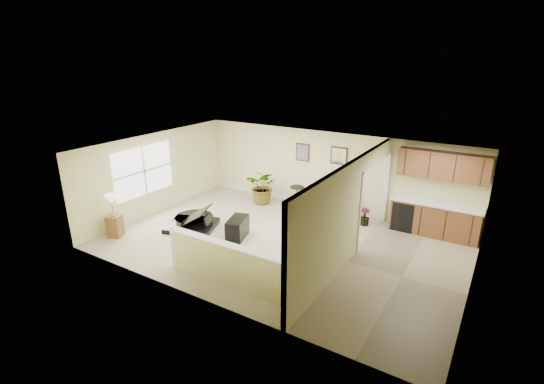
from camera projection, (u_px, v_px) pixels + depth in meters
The scene contains 20 objects.
floor at pixel (281, 244), 10.41m from camera, with size 9.00×9.00×0.00m, color tan.
back_wall at pixel (329, 171), 12.41m from camera, with size 9.00×0.04×2.50m, color beige.
front_wall at pixel (203, 246), 7.58m from camera, with size 9.00×0.04×2.50m, color beige.
left_wall at pixel (156, 173), 12.22m from camera, with size 0.04×6.00×2.50m, color beige.
right_wall at pixel (478, 241), 7.77m from camera, with size 0.04×6.00×2.50m, color beige.
ceiling at pixel (282, 151), 9.58m from camera, with size 9.00×6.00×0.04m, color silver.
kitchen_vinyl at pixel (402, 277), 8.85m from camera, with size 2.70×6.00×0.01m, color tan.
interior_partition at pixel (352, 211), 9.32m from camera, with size 0.18×5.99×2.50m.
pony_half_wall at pixel (230, 264), 8.35m from camera, with size 3.42×0.22×1.00m.
left_window at pixel (143, 171), 11.74m from camera, with size 0.05×2.15×1.45m, color white.
wall_art_left at pixel (303, 152), 12.69m from camera, with size 0.48×0.04×0.58m.
wall_mirror at pixel (339, 156), 12.05m from camera, with size 0.55×0.04×0.55m.
kitchen_cabinets at pixel (433, 204), 10.74m from camera, with size 2.36×0.65×2.33m.
piano at pixel (193, 209), 11.31m from camera, with size 1.88×1.86×1.27m.
piano_bench at pixel (237, 228), 10.68m from camera, with size 0.42×0.84×0.56m, color black.
loveseat at pixel (333, 203), 12.32m from camera, with size 1.52×0.90×0.85m.
accent_table at pixel (297, 194), 12.87m from camera, with size 0.46×0.46×0.67m.
palm_plant at pixel (264, 187), 13.06m from camera, with size 1.21×1.10×1.18m.
small_plant at pixel (364, 218), 11.51m from camera, with size 0.38×0.38×0.52m.
lamp_stand at pixel (114, 219), 10.68m from camera, with size 0.47×0.47×1.21m.
Camera 1 is at (4.70, -8.11, 4.73)m, focal length 26.00 mm.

